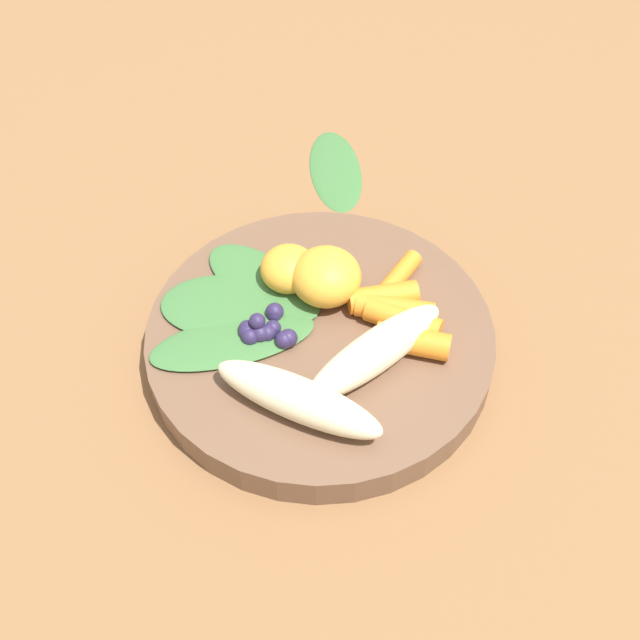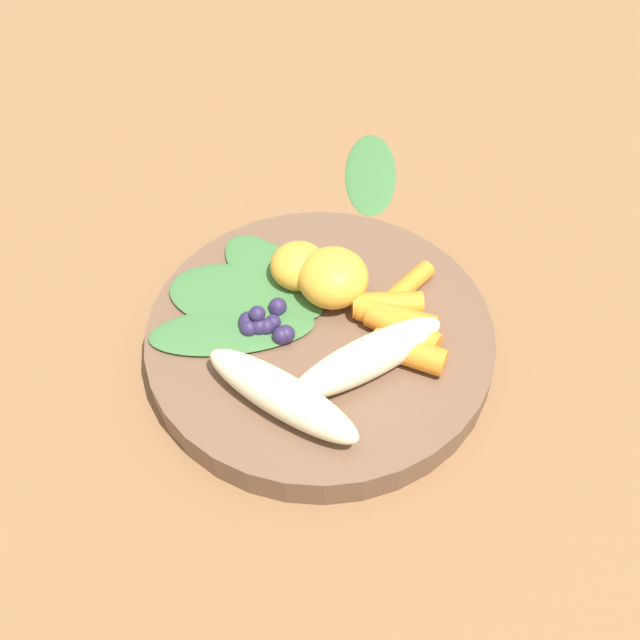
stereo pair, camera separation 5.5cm
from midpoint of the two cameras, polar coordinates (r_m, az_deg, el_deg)
ground_plane at (r=0.58m, az=-2.72°, el=-2.42°), size 2.40×2.40×0.00m
bowl at (r=0.57m, az=-2.77°, el=-1.64°), size 0.25×0.25×0.03m
banana_peeled_left at (r=0.53m, az=1.12°, el=-2.47°), size 0.04×0.12×0.03m
banana_peeled_right at (r=0.51m, az=-4.76°, el=-5.95°), size 0.12×0.07×0.03m
orange_segment_near at (r=0.58m, az=-5.03°, el=3.61°), size 0.04×0.04×0.03m
orange_segment_far at (r=0.57m, az=-2.34°, el=3.04°), size 0.05×0.05×0.04m
carrot_front at (r=0.54m, az=3.91°, el=-1.73°), size 0.05×0.04×0.02m
carrot_mid_left at (r=0.55m, az=3.27°, el=-0.17°), size 0.06×0.04×0.02m
carrot_mid_right at (r=0.56m, az=2.71°, el=0.61°), size 0.06×0.05×0.02m
carrot_rear at (r=0.57m, az=1.85°, el=1.52°), size 0.04×0.05×0.02m
carrot_small at (r=0.58m, az=2.90°, el=2.85°), size 0.03×0.06×0.01m
blueberry_pile at (r=0.55m, az=-6.86°, el=-0.87°), size 0.04×0.04×0.02m
kale_leaf_left at (r=0.59m, az=-7.19°, el=2.45°), size 0.11×0.06×0.00m
kale_leaf_right at (r=0.58m, az=-9.74°, el=0.91°), size 0.11×0.11×0.00m
kale_leaf_rear at (r=0.55m, az=-9.22°, el=-1.65°), size 0.09×0.13×0.00m
kale_leaf_stray at (r=0.72m, az=-1.08°, el=10.93°), size 0.12×0.11×0.01m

